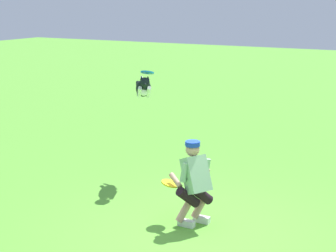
# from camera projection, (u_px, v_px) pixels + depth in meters

# --- Properties ---
(ground_plane) EXTENTS (60.00, 60.00, 0.00)m
(ground_plane) POSITION_uv_depth(u_px,v_px,m) (197.00, 234.00, 7.56)
(ground_plane) COLOR #579E33
(person) EXTENTS (0.71, 0.63, 1.29)m
(person) POSITION_uv_depth(u_px,v_px,m) (195.00, 181.00, 7.74)
(person) COLOR silver
(person) RESTS_ON ground_plane
(dog) EXTENTS (0.67, 0.91, 0.55)m
(dog) POSITION_uv_depth(u_px,v_px,m) (144.00, 88.00, 9.58)
(dog) COLOR black
(frisbee_flying) EXTENTS (0.33, 0.32, 0.13)m
(frisbee_flying) POSITION_uv_depth(u_px,v_px,m) (147.00, 72.00, 9.25)
(frisbee_flying) COLOR #1A86D8
(frisbee_held) EXTENTS (0.31, 0.32, 0.11)m
(frisbee_held) POSITION_uv_depth(u_px,v_px,m) (170.00, 183.00, 7.89)
(frisbee_held) COLOR yellow
(frisbee_held) RESTS_ON person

